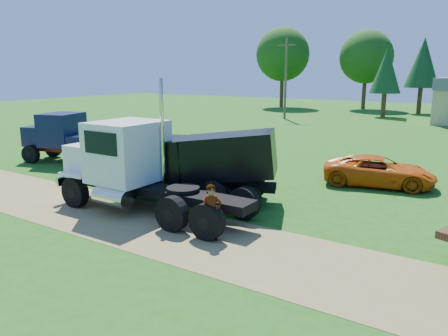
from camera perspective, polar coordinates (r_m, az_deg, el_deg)
The scene contains 9 objects.
ground at distance 14.40m, azimuth -2.11°, elevation -9.42°, with size 140.00×140.00×0.00m, color #1C5412.
dirt_track at distance 14.39m, azimuth -2.11°, elevation -9.40°, with size 120.00×4.20×0.01m, color olive.
white_semi_tractor at distance 17.66m, azimuth -12.24°, elevation 0.41°, with size 8.54×3.07×5.15m.
black_dump_truck at distance 18.25m, azimuth -3.24°, elevation 0.83°, with size 7.09×4.53×3.06m.
navy_truck at distance 27.73m, azimuth -19.31°, elevation 3.79°, with size 6.87×4.04×2.93m.
orange_pickup at distance 22.11m, azimuth 19.59°, elevation -0.39°, with size 2.36×5.12×1.42m, color #CF5409.
spectator_a at distance 14.12m, azimuth -1.63°, elevation -5.86°, with size 0.68×0.44×1.86m, color #999999.
spectator_b at distance 22.76m, azimuth 2.60°, elevation 1.39°, with size 0.95×0.74×1.96m, color #999999.
tree_row at distance 61.60m, azimuth 26.59°, elevation 12.69°, with size 58.74×15.18×11.75m.
Camera 1 is at (7.75, -10.87, 5.39)m, focal length 35.00 mm.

